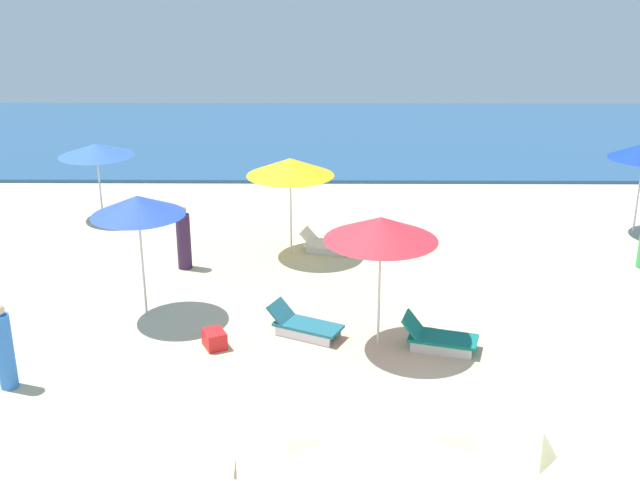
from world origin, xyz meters
The scene contains 13 objects.
ground_plane centered at (0.00, 0.00, 0.00)m, with size 60.00×60.00×0.00m, color beige.
ocean centered at (0.00, 22.88, 0.06)m, with size 60.00×14.24×0.12m, color #26507C.
umbrella_0 centered at (-1.88, 9.29, 2.30)m, with size 2.21×2.21×2.52m.
lounge_chair_0_0 centered at (-1.02, 9.43, 0.22)m, with size 1.41×0.95×0.56m.
umbrella_1 centered at (-4.84, 5.58, 2.47)m, with size 1.94×1.94×2.68m.
umbrella_3 centered at (0.05, 4.26, 2.44)m, with size 2.18×2.18×2.68m.
lounge_chair_3_0 centered at (1.21, 4.11, 0.24)m, with size 1.57×1.02×0.65m.
lounge_chair_3_1 centered at (-1.44, 4.68, 0.23)m, with size 1.61×1.20×0.61m.
umbrella_5 centered at (-7.57, 12.26, 2.01)m, with size 2.16×2.16×2.19m.
beachgoer_1 centered at (-4.46, 8.27, 0.75)m, with size 0.42×0.42×1.60m.
beachgoer_2 centered at (-6.67, 2.60, 0.76)m, with size 0.45×0.45×1.62m.
beach_ball_0 centered at (-5.14, 11.68, 0.16)m, with size 0.33×0.33×0.33m, color #3F9DCB.
cooler_box_1 centered at (-3.18, 4.14, 0.17)m, with size 0.50×0.38×0.35m, color red.
Camera 1 is at (-0.99, -9.75, 7.37)m, focal length 44.29 mm.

